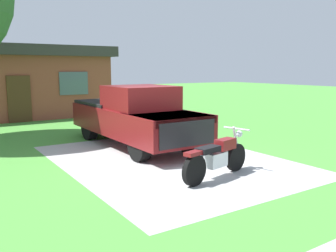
% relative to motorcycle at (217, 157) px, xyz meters
% --- Properties ---
extents(ground_plane, '(80.00, 80.00, 0.00)m').
position_rel_motorcycle_xyz_m(ground_plane, '(-0.05, 1.92, -0.47)').
color(ground_plane, '#499138').
extents(driveway_pad, '(5.30, 7.12, 0.01)m').
position_rel_motorcycle_xyz_m(driveway_pad, '(-0.05, 1.92, -0.47)').
color(driveway_pad, '#A9A9A9').
rests_on(driveway_pad, ground).
extents(motorcycle, '(2.18, 0.86, 1.09)m').
position_rel_motorcycle_xyz_m(motorcycle, '(0.00, 0.00, 0.00)').
color(motorcycle, black).
rests_on(motorcycle, ground).
extents(pickup_truck, '(2.05, 5.65, 1.90)m').
position_rel_motorcycle_xyz_m(pickup_truck, '(0.06, 4.07, 0.48)').
color(pickup_truck, black).
rests_on(pickup_truck, ground).
extents(neighbor_house, '(9.60, 5.60, 3.50)m').
position_rel_motorcycle_xyz_m(neighbor_house, '(-1.93, 13.75, 1.32)').
color(neighbor_house, brown).
rests_on(neighbor_house, ground).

